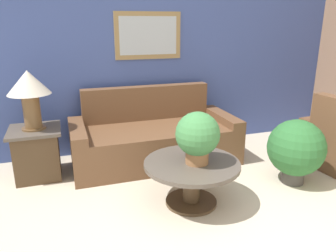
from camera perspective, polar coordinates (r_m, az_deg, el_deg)
wall_back at (r=4.60m, az=-3.04°, el=12.08°), size 7.65×0.09×2.60m
couch_main at (r=4.27m, az=-2.48°, el=-2.22°), size 2.09×0.95×0.93m
coffee_table at (r=3.26m, az=4.15°, el=-8.26°), size 0.94×0.94×0.45m
side_table at (r=4.10m, az=-21.81°, el=-4.31°), size 0.57×0.57×0.59m
table_lamp at (r=3.90m, az=-23.06°, el=6.00°), size 0.47×0.47×0.66m
potted_plant_on_table at (r=3.09m, az=5.17°, el=-1.72°), size 0.42×0.42×0.51m
potted_plant_floor at (r=3.90m, az=21.40°, el=-3.73°), size 0.63×0.63×0.74m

